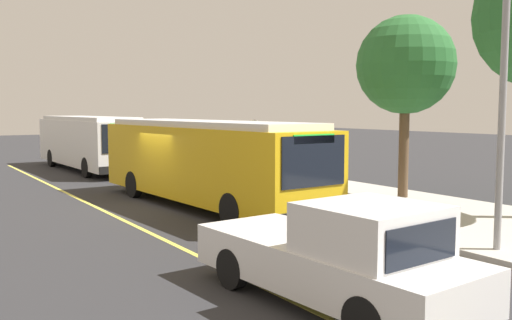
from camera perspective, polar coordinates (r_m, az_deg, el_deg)
ground_plane at (r=19.96m, az=-9.24°, el=-4.51°), size 120.00×120.00×0.00m
sidewalk_curb at (r=22.99m, az=4.59°, el=-2.99°), size 44.00×6.40×0.15m
lane_stripe_center at (r=19.19m, az=-15.28°, el=-5.00°), size 36.00×0.14×0.01m
transit_bus_main at (r=19.18m, az=-5.19°, el=0.02°), size 11.29×3.13×2.95m
transit_bus_second at (r=32.00m, az=-16.69°, el=1.88°), size 10.87×2.83×2.95m
pickup_truck at (r=9.66m, az=8.45°, el=-9.74°), size 5.52×2.37×1.85m
bus_shelter at (r=24.24m, az=1.54°, el=1.82°), size 2.90×1.60×2.48m
waiting_bench at (r=24.01m, az=1.69°, el=-1.29°), size 1.60×0.48×0.95m
route_sign_post at (r=21.18m, az=-0.17°, el=1.45°), size 0.44×0.08×2.80m
pedestrian_commuter at (r=23.96m, az=-2.17°, el=-0.14°), size 0.24×0.40×1.69m
street_tree_upstreet at (r=20.96m, az=15.01°, el=9.27°), size 3.52×3.52×6.54m
utility_pole at (r=13.69m, az=23.80°, el=4.81°), size 0.16×0.16×6.40m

